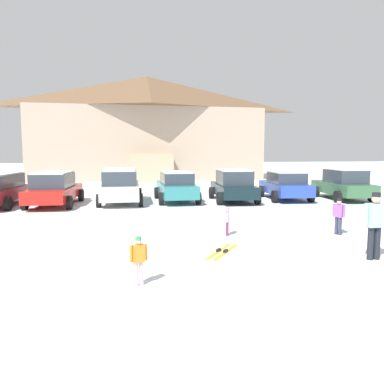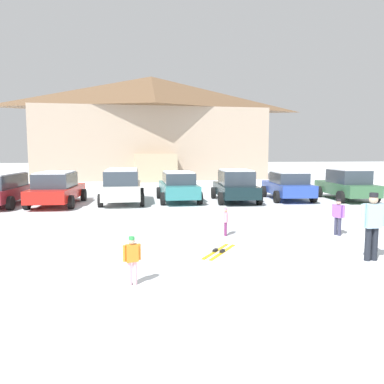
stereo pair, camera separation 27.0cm
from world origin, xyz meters
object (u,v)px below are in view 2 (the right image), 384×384
(skier_child_in_pink_snowsuit, at_px, (226,220))
(pair_of_skis, at_px, (219,251))
(ski_lodge, at_px, (152,127))
(skier_child_in_purple_jacket, at_px, (338,215))
(parked_blue_hatchback, at_px, (288,185))
(parked_maroon_van, at_px, (0,188))
(parked_black_sedan, at_px, (235,186))
(parked_teal_hatchback, at_px, (178,186))
(skier_child_in_orange_jacket, at_px, (132,258))
(skier_adult_in_blue_parka, at_px, (372,223))
(parked_silver_wagon, at_px, (122,185))
(parked_green_coupe, at_px, (347,184))
(parked_red_sedan, at_px, (57,188))

(skier_child_in_pink_snowsuit, distance_m, pair_of_skis, 2.03)
(ski_lodge, distance_m, skier_child_in_purple_jacket, 26.66)
(parked_blue_hatchback, bearing_deg, parked_maroon_van, -178.31)
(parked_black_sedan, relative_size, skier_child_in_pink_snowsuit, 4.75)
(parked_teal_hatchback, bearing_deg, skier_child_in_orange_jacket, -99.68)
(skier_child_in_pink_snowsuit, height_order, skier_adult_in_blue_parka, skier_adult_in_blue_parka)
(parked_silver_wagon, xyz_separation_m, skier_child_in_orange_jacket, (0.80, -12.04, -0.38))
(skier_adult_in_blue_parka, bearing_deg, skier_child_in_pink_snowsuit, 133.38)
(skier_child_in_purple_jacket, height_order, skier_adult_in_blue_parka, skier_adult_in_blue_parka)
(parked_green_coupe, bearing_deg, parked_black_sedan, 178.62)
(parked_silver_wagon, bearing_deg, skier_adult_in_blue_parka, -59.44)
(parked_black_sedan, bearing_deg, parked_blue_hatchback, 6.31)
(parked_teal_hatchback, bearing_deg, parked_black_sedan, -9.08)
(parked_red_sedan, bearing_deg, parked_maroon_van, 179.64)
(pair_of_skis, bearing_deg, parked_green_coupe, 46.39)
(parked_maroon_van, xyz_separation_m, parked_teal_hatchback, (8.69, 0.58, -0.06))
(parked_silver_wagon, relative_size, parked_green_coupe, 1.04)
(parked_green_coupe, height_order, pair_of_skis, parked_green_coupe)
(parked_green_coupe, relative_size, skier_adult_in_blue_parka, 2.53)
(ski_lodge, height_order, parked_blue_hatchback, ski_lodge)
(skier_child_in_pink_snowsuit, bearing_deg, skier_child_in_orange_jacket, -124.73)
(ski_lodge, distance_m, parked_maroon_van, 19.78)
(pair_of_skis, bearing_deg, skier_adult_in_blue_parka, -19.16)
(ski_lodge, xyz_separation_m, parked_teal_hatchback, (0.92, -17.15, -4.13))
(parked_maroon_van, relative_size, pair_of_skis, 2.84)
(ski_lodge, height_order, parked_maroon_van, ski_lodge)
(parked_silver_wagon, bearing_deg, parked_red_sedan, -173.91)
(parked_maroon_van, relative_size, parked_black_sedan, 1.04)
(skier_child_in_purple_jacket, distance_m, skier_child_in_orange_jacket, 7.32)
(parked_black_sedan, relative_size, skier_child_in_purple_jacket, 3.64)
(parked_black_sedan, distance_m, skier_adult_in_blue_parka, 10.88)
(parked_blue_hatchback, xyz_separation_m, skier_child_in_purple_jacket, (-1.74, -8.51, -0.14))
(parked_silver_wagon, height_order, pair_of_skis, parked_silver_wagon)
(pair_of_skis, bearing_deg, parked_silver_wagon, 107.03)
(parked_silver_wagon, distance_m, parked_green_coupe, 12.06)
(parked_red_sedan, relative_size, parked_blue_hatchback, 1.13)
(skier_child_in_purple_jacket, bearing_deg, parked_teal_hatchback, 116.20)
(parked_maroon_van, bearing_deg, pair_of_skis, -47.24)
(parked_teal_hatchback, relative_size, parked_green_coupe, 1.03)
(parked_teal_hatchback, bearing_deg, parked_silver_wagon, -175.00)
(parked_maroon_van, xyz_separation_m, skier_child_in_pink_snowsuit, (9.41, -7.66, -0.37))
(parked_red_sedan, distance_m, parked_black_sedan, 9.05)
(skier_child_in_pink_snowsuit, bearing_deg, parked_black_sedan, 73.70)
(parked_silver_wagon, bearing_deg, parked_green_coupe, -1.77)
(skier_child_in_purple_jacket, bearing_deg, skier_adult_in_blue_parka, -102.72)
(ski_lodge, height_order, skier_child_in_orange_jacket, ski_lodge)
(skier_child_in_pink_snowsuit, bearing_deg, pair_of_skis, -107.43)
(parked_blue_hatchback, bearing_deg, ski_lodge, 111.81)
(parked_black_sedan, bearing_deg, skier_adult_in_blue_parka, -86.48)
(parked_black_sedan, distance_m, skier_child_in_purple_jacket, 8.28)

